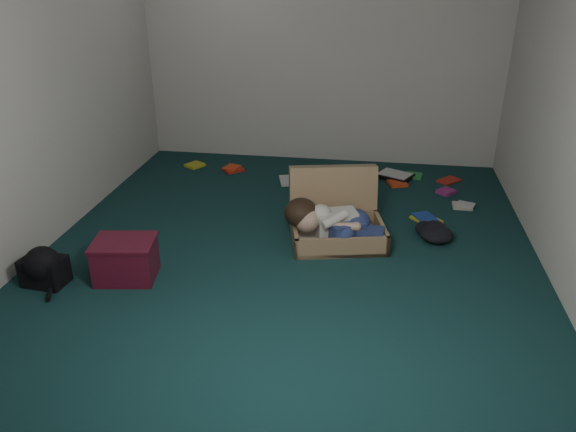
# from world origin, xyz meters

# --- Properties ---
(floor) EXTENTS (4.50, 4.50, 0.00)m
(floor) POSITION_xyz_m (0.00, 0.00, 0.00)
(floor) COLOR #113131
(floor) RESTS_ON ground
(wall_back) EXTENTS (4.50, 0.00, 4.50)m
(wall_back) POSITION_xyz_m (0.00, 2.25, 1.30)
(wall_back) COLOR silver
(wall_back) RESTS_ON ground
(wall_front) EXTENTS (4.50, 0.00, 4.50)m
(wall_front) POSITION_xyz_m (0.00, -2.25, 1.30)
(wall_front) COLOR silver
(wall_front) RESTS_ON ground
(wall_left) EXTENTS (0.00, 4.50, 4.50)m
(wall_left) POSITION_xyz_m (-2.00, 0.00, 1.30)
(wall_left) COLOR silver
(wall_left) RESTS_ON ground
(suitcase) EXTENTS (0.91, 0.90, 0.56)m
(suitcase) POSITION_xyz_m (0.35, 0.28, 0.17)
(suitcase) COLOR #9D7D56
(suitcase) RESTS_ON floor
(person) EXTENTS (0.85, 0.42, 0.35)m
(person) POSITION_xyz_m (0.34, 0.08, 0.21)
(person) COLOR silver
(person) RESTS_ON suitcase
(maroon_bin) EXTENTS (0.50, 0.42, 0.31)m
(maroon_bin) POSITION_xyz_m (-1.14, -0.68, 0.16)
(maroon_bin) COLOR #511022
(maroon_bin) RESTS_ON floor
(backpack) EXTENTS (0.41, 0.34, 0.23)m
(backpack) POSITION_xyz_m (-1.70, -0.85, 0.11)
(backpack) COLOR black
(backpack) RESTS_ON floor
(clothing_pile) EXTENTS (0.49, 0.42, 0.14)m
(clothing_pile) POSITION_xyz_m (1.14, 0.38, 0.07)
(clothing_pile) COLOR black
(clothing_pile) RESTS_ON floor
(paper_tray) EXTENTS (0.44, 0.41, 0.05)m
(paper_tray) POSITION_xyz_m (0.88, 1.75, 0.02)
(paper_tray) COLOR black
(paper_tray) RESTS_ON floor
(book_scatter) EXTENTS (3.11, 1.35, 0.02)m
(book_scatter) POSITION_xyz_m (0.54, 1.49, 0.01)
(book_scatter) COLOR gold
(book_scatter) RESTS_ON floor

